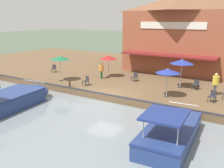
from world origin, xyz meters
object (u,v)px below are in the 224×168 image
at_px(patio_umbrella_near_quay_edge, 60,58).
at_px(mooring_post, 70,83).
at_px(patio_umbrella_far_corner, 182,62).
at_px(person_at_quay_edge, 101,69).
at_px(motorboat_nearest_quay, 2,102).
at_px(waterfront_restaurant, 182,32).
at_px(cafe_chair_back_row_seat, 54,68).
at_px(motorboat_far_downstream, 173,128).
at_px(cafe_chair_beside_entrance, 196,84).
at_px(patio_umbrella_mid_patio_left, 168,71).
at_px(patio_umbrella_by_entrance, 108,57).
at_px(cafe_chair_mid_patio, 213,96).
at_px(cafe_chair_facing_river, 86,80).
at_px(person_mid_patio, 216,81).
at_px(cafe_chair_far_corner_seat, 135,76).

xyz_separation_m(patio_umbrella_near_quay_edge, mooring_post, (1.41, 2.33, -1.86)).
distance_m(patio_umbrella_far_corner, person_at_quay_edge, 8.00).
distance_m(motorboat_nearest_quay, mooring_post, 6.02).
height_order(waterfront_restaurant, cafe_chair_back_row_seat, waterfront_restaurant).
bearing_deg(motorboat_far_downstream, cafe_chair_beside_entrance, -173.90).
distance_m(patio_umbrella_mid_patio_left, patio_umbrella_by_entrance, 8.30).
distance_m(waterfront_restaurant, cafe_chair_mid_patio, 12.79).
xyz_separation_m(patio_umbrella_far_corner, cafe_chair_facing_river, (3.71, -7.52, -1.84)).
relative_size(patio_umbrella_near_quay_edge, person_mid_patio, 1.38).
height_order(motorboat_nearest_quay, mooring_post, motorboat_nearest_quay).
xyz_separation_m(patio_umbrella_far_corner, cafe_chair_beside_entrance, (-0.19, 1.29, -1.84)).
bearing_deg(cafe_chair_mid_patio, person_mid_patio, -174.91).
bearing_deg(cafe_chair_facing_river, mooring_post, -34.35).
xyz_separation_m(person_at_quay_edge, motorboat_nearest_quay, (10.13, -1.79, -0.91)).
xyz_separation_m(patio_umbrella_by_entrance, patio_umbrella_near_quay_edge, (3.87, -3.06, 0.19)).
distance_m(cafe_chair_facing_river, motorboat_nearest_quay, 7.48).
bearing_deg(cafe_chair_back_row_seat, patio_umbrella_by_entrance, 100.62).
xyz_separation_m(patio_umbrella_mid_patio_left, motorboat_far_downstream, (5.46, 2.35, -2.02)).
xyz_separation_m(cafe_chair_far_corner_seat, motorboat_far_downstream, (8.70, 6.73, -0.46)).
distance_m(patio_umbrella_mid_patio_left, person_at_quay_edge, 8.17).
xyz_separation_m(cafe_chair_beside_entrance, motorboat_nearest_quay, (11.07, -10.94, -0.36)).
height_order(patio_umbrella_far_corner, cafe_chair_beside_entrance, patio_umbrella_far_corner).
height_order(cafe_chair_back_row_seat, cafe_chair_far_corner_seat, same).
bearing_deg(cafe_chair_far_corner_seat, cafe_chair_beside_entrance, 90.96).
height_order(motorboat_far_downstream, motorboat_nearest_quay, motorboat_nearest_quay).
distance_m(patio_umbrella_by_entrance, mooring_post, 5.59).
bearing_deg(person_at_quay_edge, mooring_post, -7.27).
xyz_separation_m(cafe_chair_mid_patio, person_mid_patio, (-1.91, -0.17, 0.65)).
distance_m(cafe_chair_far_corner_seat, person_mid_patio, 7.57).
xyz_separation_m(patio_umbrella_mid_patio_left, patio_umbrella_near_quay_edge, (0.43, -10.61, 0.21)).
bearing_deg(cafe_chair_mid_patio, patio_umbrella_near_quay_edge, -86.04).
bearing_deg(patio_umbrella_far_corner, motorboat_nearest_quay, -41.57).
distance_m(cafe_chair_mid_patio, cafe_chair_facing_river, 10.74).
distance_m(patio_umbrella_by_entrance, cafe_chair_far_corner_seat, 3.54).
bearing_deg(motorboat_far_downstream, patio_umbrella_far_corner, -165.48).
xyz_separation_m(patio_umbrella_by_entrance, cafe_chair_mid_patio, (2.91, 10.83, -1.58)).
bearing_deg(motorboat_far_downstream, cafe_chair_facing_river, -116.67).
bearing_deg(cafe_chair_mid_patio, motorboat_nearest_quay, -57.19).
distance_m(cafe_chair_far_corner_seat, person_at_quay_edge, 3.50).
height_order(patio_umbrella_near_quay_edge, motorboat_nearest_quay, patio_umbrella_near_quay_edge).
distance_m(patio_umbrella_near_quay_edge, cafe_chair_facing_river, 3.66).
bearing_deg(person_at_quay_edge, patio_umbrella_far_corner, 95.47).
relative_size(patio_umbrella_by_entrance, patio_umbrella_far_corner, 0.90).
bearing_deg(cafe_chair_beside_entrance, person_at_quay_edge, -84.12).
distance_m(patio_umbrella_near_quay_edge, mooring_post, 3.30).
height_order(cafe_chair_mid_patio, motorboat_far_downstream, motorboat_far_downstream).
bearing_deg(cafe_chair_beside_entrance, motorboat_far_downstream, 6.10).
relative_size(waterfront_restaurant, person_mid_patio, 6.83).
bearing_deg(waterfront_restaurant, patio_umbrella_far_corner, 17.12).
bearing_deg(waterfront_restaurant, patio_umbrella_by_entrance, -33.33).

